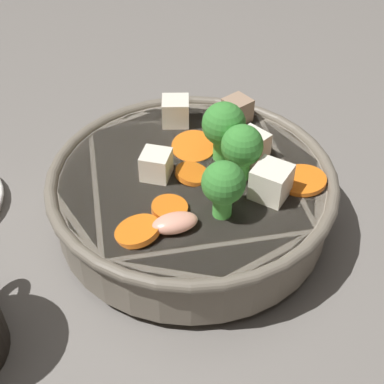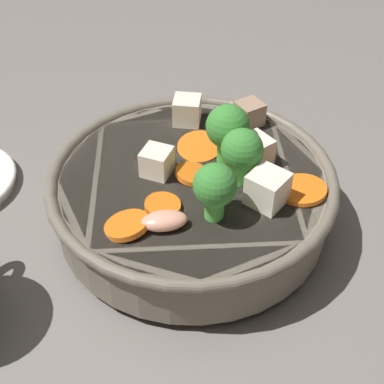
# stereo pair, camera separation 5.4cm
# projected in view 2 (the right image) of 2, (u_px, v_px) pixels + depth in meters

# --- Properties ---
(ground_plane) EXTENTS (3.00, 3.00, 0.00)m
(ground_plane) POSITION_uv_depth(u_px,v_px,m) (192.00, 221.00, 0.56)
(ground_plane) COLOR slate
(stirfry_bowl) EXTENTS (0.28, 0.28, 0.13)m
(stirfry_bowl) POSITION_uv_depth(u_px,v_px,m) (194.00, 190.00, 0.53)
(stirfry_bowl) COLOR slate
(stirfry_bowl) RESTS_ON ground_plane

